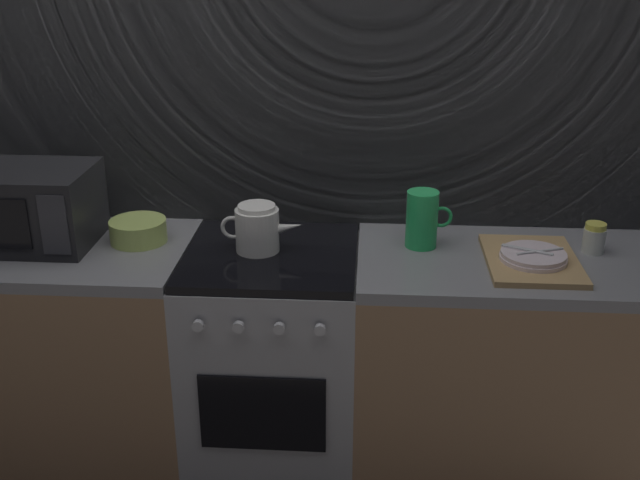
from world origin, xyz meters
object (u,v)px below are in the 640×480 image
at_px(microwave, 27,206).
at_px(spice_jar, 594,238).
at_px(stove_unit, 274,365).
at_px(dish_pile, 532,259).
at_px(pitcher, 422,219).
at_px(kettle, 258,228).
at_px(mixing_bowl, 138,231).

relative_size(microwave, spice_jar, 4.38).
distance_m(stove_unit, dish_pile, 1.00).
height_order(pitcher, dish_pile, pitcher).
bearing_deg(pitcher, dish_pile, -20.03).
bearing_deg(microwave, pitcher, 2.49).
distance_m(microwave, spice_jar, 1.96).
xyz_separation_m(microwave, pitcher, (1.38, 0.06, -0.03)).
distance_m(stove_unit, kettle, 0.53).
bearing_deg(microwave, dish_pile, -2.34).
height_order(stove_unit, mixing_bowl, mixing_bowl).
height_order(stove_unit, spice_jar, spice_jar).
height_order(stove_unit, pitcher, pitcher).
height_order(microwave, mixing_bowl, microwave).
height_order(mixing_bowl, spice_jar, spice_jar).
height_order(kettle, pitcher, pitcher).
height_order(dish_pile, spice_jar, spice_jar).
relative_size(stove_unit, mixing_bowl, 4.50).
xyz_separation_m(dish_pile, spice_jar, (0.23, 0.12, 0.03)).
relative_size(kettle, dish_pile, 0.71).
bearing_deg(spice_jar, kettle, -176.79).
bearing_deg(stove_unit, mixing_bowl, 172.00).
distance_m(pitcher, dish_pile, 0.39).
xyz_separation_m(stove_unit, mixing_bowl, (-0.48, 0.07, 0.49)).
distance_m(kettle, spice_jar, 1.15).
bearing_deg(spice_jar, mixing_bowl, -179.58).
bearing_deg(mixing_bowl, microwave, -174.76).
relative_size(microwave, mixing_bowl, 2.30).
relative_size(stove_unit, pitcher, 4.50).
distance_m(stove_unit, mixing_bowl, 0.69).
bearing_deg(mixing_bowl, dish_pile, -4.44).
xyz_separation_m(microwave, dish_pile, (1.73, -0.07, -0.12)).
bearing_deg(microwave, mixing_bowl, 5.24).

